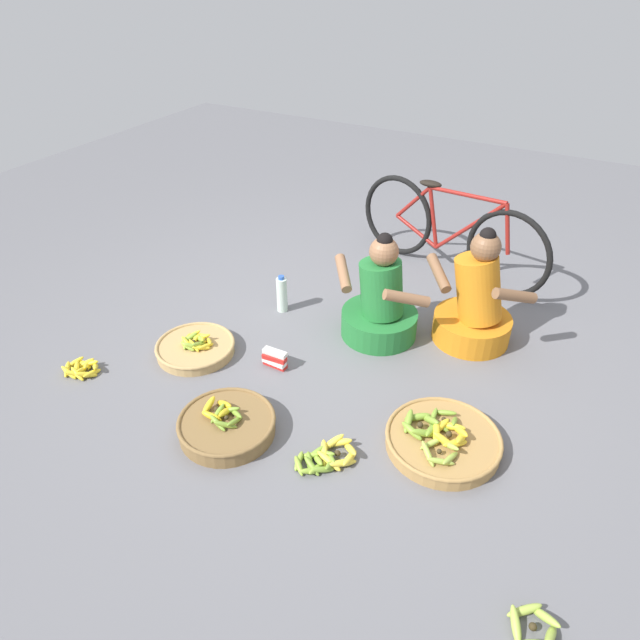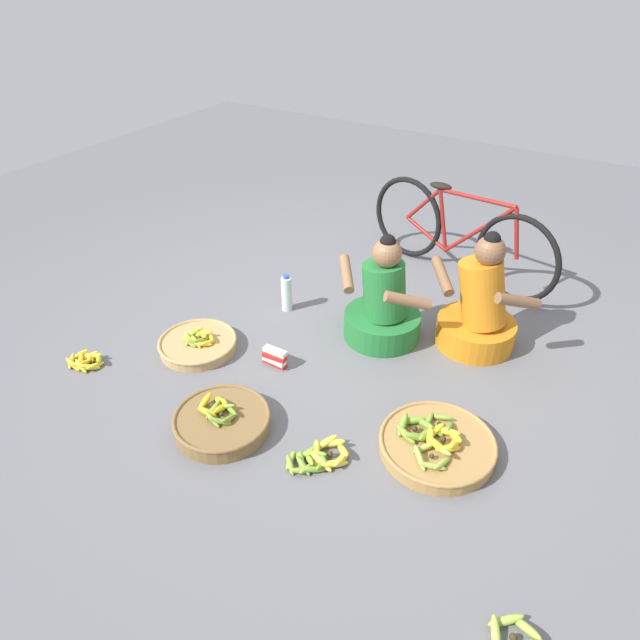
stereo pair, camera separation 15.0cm
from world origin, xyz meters
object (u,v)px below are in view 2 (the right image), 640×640
(vendor_woman_behind, at_px, (479,310))
(banana_basket_near_bicycle, at_px, (198,343))
(vendor_woman_front, at_px, (383,306))
(banana_basket_back_right, at_px, (222,421))
(loose_bananas_front_left, at_px, (319,457))
(bicycle_leaning, at_px, (458,235))
(water_bottle, at_px, (287,293))
(packet_carton_stack, at_px, (275,358))
(loose_bananas_front_center, at_px, (86,361))
(banana_basket_near_vendor, at_px, (436,444))
(loose_bananas_mid_right, at_px, (515,637))

(vendor_woman_behind, distance_m, banana_basket_near_bicycle, 1.87)
(vendor_woman_front, height_order, vendor_woman_behind, vendor_woman_behind)
(banana_basket_back_right, height_order, loose_bananas_front_left, banana_basket_back_right)
(bicycle_leaning, distance_m, water_bottle, 1.44)
(vendor_woman_behind, height_order, packet_carton_stack, vendor_woman_behind)
(banana_basket_near_bicycle, relative_size, packet_carton_stack, 3.14)
(loose_bananas_front_center, relative_size, water_bottle, 0.92)
(loose_bananas_front_center, bearing_deg, vendor_woman_behind, 36.87)
(banana_basket_near_bicycle, bearing_deg, loose_bananas_front_center, -134.72)
(vendor_woman_front, distance_m, water_bottle, 0.75)
(banana_basket_near_bicycle, bearing_deg, bicycle_leaning, 59.63)
(vendor_woman_front, bearing_deg, vendor_woman_behind, 23.73)
(bicycle_leaning, bearing_deg, loose_bananas_front_left, -87.01)
(bicycle_leaning, xyz_separation_m, loose_bananas_front_center, (-1.59, -2.36, -0.33))
(vendor_woman_front, xyz_separation_m, water_bottle, (-0.74, -0.06, -0.11))
(water_bottle, bearing_deg, loose_bananas_front_center, -120.83)
(vendor_woman_front, distance_m, banana_basket_near_vendor, 1.10)
(banana_basket_near_bicycle, bearing_deg, loose_bananas_mid_right, -18.89)
(bicycle_leaning, height_order, water_bottle, bicycle_leaning)
(loose_bananas_front_left, bearing_deg, vendor_woman_behind, 76.74)
(banana_basket_near_vendor, bearing_deg, vendor_woman_front, 132.27)
(bicycle_leaning, height_order, banana_basket_near_bicycle, bicycle_leaning)
(loose_bananas_front_center, bearing_deg, banana_basket_near_bicycle, 45.28)
(vendor_woman_behind, bearing_deg, banana_basket_near_vendor, -81.61)
(banana_basket_back_right, bearing_deg, bicycle_leaning, 78.73)
(bicycle_leaning, relative_size, banana_basket_back_right, 3.04)
(banana_basket_near_vendor, distance_m, loose_bananas_front_center, 2.26)
(vendor_woman_behind, bearing_deg, vendor_woman_front, -156.27)
(packet_carton_stack, bearing_deg, vendor_woman_behind, 41.79)
(banana_basket_near_vendor, bearing_deg, loose_bananas_front_left, -141.62)
(loose_bananas_mid_right, bearing_deg, loose_bananas_front_center, 174.08)
(bicycle_leaning, height_order, packet_carton_stack, bicycle_leaning)
(vendor_woman_behind, xyz_separation_m, water_bottle, (-1.32, -0.31, -0.13))
(bicycle_leaning, height_order, loose_bananas_front_left, bicycle_leaning)
(vendor_woman_behind, height_order, water_bottle, vendor_woman_behind)
(loose_bananas_mid_right, height_order, water_bottle, water_bottle)
(loose_bananas_front_center, bearing_deg, packet_carton_stack, 31.41)
(vendor_woman_behind, bearing_deg, banana_basket_back_right, -121.33)
(banana_basket_near_vendor, relative_size, loose_bananas_mid_right, 2.73)
(loose_bananas_front_left, bearing_deg, vendor_woman_front, 101.00)
(banana_basket_near_vendor, height_order, loose_bananas_front_center, banana_basket_near_vendor)
(banana_basket_near_vendor, height_order, loose_bananas_front_left, banana_basket_near_vendor)
(bicycle_leaning, distance_m, banana_basket_near_vendor, 2.00)
(vendor_woman_behind, xyz_separation_m, banana_basket_near_bicycle, (-1.55, -1.03, -0.22))
(banana_basket_near_vendor, height_order, water_bottle, water_bottle)
(banana_basket_near_bicycle, relative_size, loose_bananas_mid_right, 2.28)
(bicycle_leaning, bearing_deg, banana_basket_near_vendor, -71.88)
(vendor_woman_behind, height_order, loose_bananas_front_left, vendor_woman_behind)
(banana_basket_near_vendor, xyz_separation_m, packet_carton_stack, (-1.16, 0.15, 0.01))
(loose_bananas_front_center, bearing_deg, banana_basket_back_right, 0.66)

